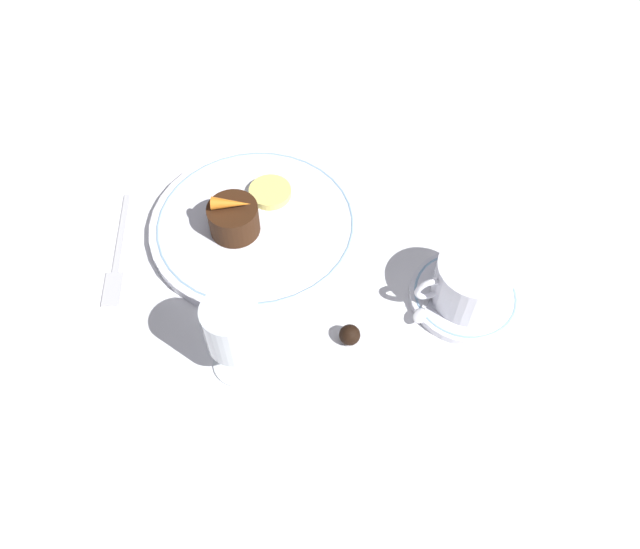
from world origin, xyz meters
TOP-DOWN VIEW (x-y plane):
  - ground_plane at (0.00, 0.00)m, footprint 3.00×3.00m
  - dinner_plate at (0.02, -0.04)m, footprint 0.28×0.28m
  - saucer at (-0.20, 0.13)m, footprint 0.13×0.13m
  - coffee_cup at (-0.20, 0.13)m, footprint 0.12×0.09m
  - spoon at (-0.16, 0.12)m, footprint 0.08×0.09m
  - wine_glass at (0.08, 0.15)m, footprint 0.06×0.06m
  - fork at (0.20, -0.03)m, footprint 0.05×0.18m
  - dessert_cake at (0.05, -0.04)m, footprint 0.06×0.06m
  - carrot_garnish at (0.05, -0.04)m, footprint 0.05×0.03m
  - pineapple_slice at (-0.01, -0.08)m, footprint 0.06×0.06m
  - chocolate_truffle at (-0.05, 0.15)m, footprint 0.02×0.02m

SIDE VIEW (x-z plane):
  - ground_plane at x=0.00m, z-range 0.00..0.00m
  - fork at x=0.20m, z-range 0.00..0.01m
  - saucer at x=-0.20m, z-range 0.00..0.01m
  - dinner_plate at x=0.02m, z-range 0.00..0.02m
  - spoon at x=-0.16m, z-range 0.01..0.01m
  - chocolate_truffle at x=-0.05m, z-range 0.00..0.02m
  - pineapple_slice at x=-0.01m, z-range 0.01..0.02m
  - dessert_cake at x=0.05m, z-range 0.01..0.06m
  - coffee_cup at x=-0.20m, z-range 0.01..0.07m
  - carrot_garnish at x=0.05m, z-range 0.06..0.07m
  - wine_glass at x=0.08m, z-range 0.02..0.13m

